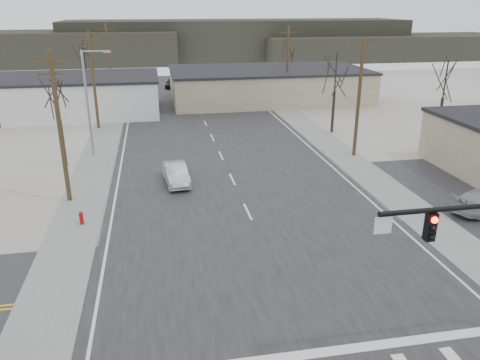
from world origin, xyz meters
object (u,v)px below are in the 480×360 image
object	(u,v)px
fire_hydrant	(81,218)
car_far_b	(171,83)
sedan_crossing	(176,174)
car_far_a	(230,89)

from	to	relation	value
fire_hydrant	car_far_b	size ratio (longest dim) A/B	0.22
sedan_crossing	car_far_a	bearing A→B (deg)	68.76
fire_hydrant	car_far_a	xyz separation A→B (m)	(15.79, 41.40, 0.27)
sedan_crossing	car_far_b	distance (m)	42.68
car_far_a	car_far_b	bearing A→B (deg)	-30.93
fire_hydrant	car_far_a	world-z (taller)	car_far_a
car_far_b	car_far_a	bearing A→B (deg)	-31.47
fire_hydrant	sedan_crossing	distance (m)	8.48
fire_hydrant	car_far_a	distance (m)	44.31
car_far_a	fire_hydrant	bearing A→B (deg)	79.46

